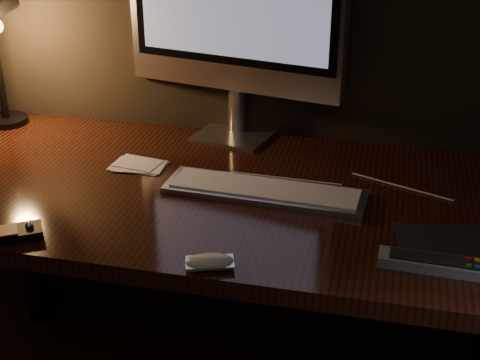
% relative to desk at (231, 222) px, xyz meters
% --- Properties ---
extents(desk, '(1.60, 0.75, 0.75)m').
position_rel_desk_xyz_m(desk, '(0.00, 0.00, 0.00)').
color(desk, black).
rests_on(desk, ground).
extents(monitor, '(0.61, 0.22, 0.65)m').
position_rel_desk_xyz_m(monitor, '(-0.05, 0.26, 0.51)').
color(monitor, silver).
rests_on(monitor, desk).
extents(keyboard, '(0.48, 0.16, 0.02)m').
position_rel_desk_xyz_m(keyboard, '(0.10, -0.07, 0.14)').
color(keyboard, silver).
rests_on(keyboard, desk).
extents(mousepad, '(0.26, 0.22, 0.00)m').
position_rel_desk_xyz_m(mousepad, '(0.53, -0.22, 0.13)').
color(mousepad, black).
rests_on(mousepad, desk).
extents(mouse, '(0.10, 0.07, 0.02)m').
position_rel_desk_xyz_m(mouse, '(0.06, -0.41, 0.14)').
color(mouse, white).
rests_on(mouse, desk).
extents(media_remote, '(0.17, 0.14, 0.03)m').
position_rel_desk_xyz_m(media_remote, '(-0.38, -0.41, 0.14)').
color(media_remote, black).
rests_on(media_remote, desk).
extents(tv_remote, '(0.21, 0.06, 0.03)m').
position_rel_desk_xyz_m(tv_remote, '(0.48, -0.31, 0.14)').
color(tv_remote, gray).
rests_on(tv_remote, desk).
extents(papers, '(0.14, 0.10, 0.01)m').
position_rel_desk_xyz_m(papers, '(-0.25, 0.01, 0.13)').
color(papers, white).
rests_on(papers, desk).
extents(cable, '(0.52, 0.13, 0.00)m').
position_rel_desk_xyz_m(cable, '(0.27, 0.01, 0.13)').
color(cable, white).
rests_on(cable, desk).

